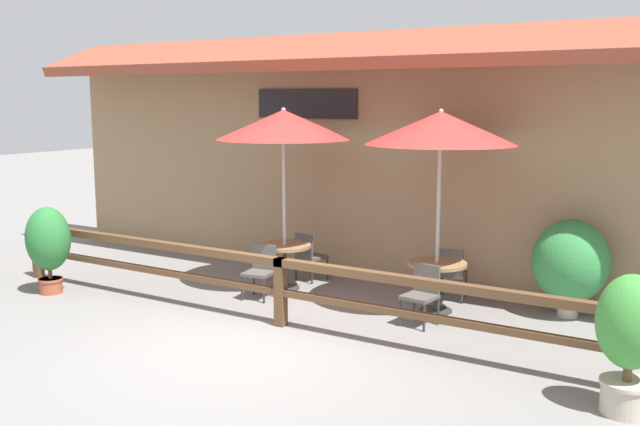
# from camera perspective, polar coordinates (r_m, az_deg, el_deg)

# --- Properties ---
(ground_plane) EXTENTS (60.00, 60.00, 0.00)m
(ground_plane) POSITION_cam_1_polar(r_m,az_deg,el_deg) (9.15, -6.94, -10.68)
(ground_plane) COLOR slate
(building_facade) EXTENTS (14.28, 1.49, 4.23)m
(building_facade) POSITION_cam_1_polar(r_m,az_deg,el_deg) (12.12, 4.99, 4.74)
(building_facade) COLOR #997A56
(building_facade) RESTS_ON ground
(patio_railing) EXTENTS (10.40, 0.14, 0.95)m
(patio_railing) POSITION_cam_1_polar(r_m,az_deg,el_deg) (9.75, -3.18, -5.10)
(patio_railing) COLOR brown
(patio_railing) RESTS_ON ground
(patio_umbrella_near) EXTENTS (2.15, 2.15, 2.95)m
(patio_umbrella_near) POSITION_cam_1_polar(r_m,az_deg,el_deg) (11.39, -2.93, 7.05)
(patio_umbrella_near) COLOR #B7B2A8
(patio_umbrella_near) RESTS_ON ground
(dining_table_near) EXTENTS (0.87, 0.87, 0.74)m
(dining_table_near) POSITION_cam_1_polar(r_m,az_deg,el_deg) (11.65, -2.85, -3.25)
(dining_table_near) COLOR olive
(dining_table_near) RESTS_ON ground
(chair_near_streetside) EXTENTS (0.48, 0.48, 0.83)m
(chair_near_streetside) POSITION_cam_1_polar(r_m,az_deg,el_deg) (11.18, -4.79, -4.50)
(chair_near_streetside) COLOR #514C47
(chair_near_streetside) RESTS_ON ground
(chair_near_wallside) EXTENTS (0.50, 0.50, 0.83)m
(chair_near_wallside) POSITION_cam_1_polar(r_m,az_deg,el_deg) (12.17, -0.89, -3.34)
(chair_near_wallside) COLOR #514C47
(chair_near_wallside) RESTS_ON ground
(patio_umbrella_middle) EXTENTS (2.15, 2.15, 2.95)m
(patio_umbrella_middle) POSITION_cam_1_polar(r_m,az_deg,el_deg) (10.25, 9.63, 6.70)
(patio_umbrella_middle) COLOR #B7B2A8
(patio_umbrella_middle) RESTS_ON ground
(dining_table_middle) EXTENTS (0.87, 0.87, 0.74)m
(dining_table_middle) POSITION_cam_1_polar(r_m,az_deg,el_deg) (10.54, 9.32, -4.70)
(dining_table_middle) COLOR olive
(dining_table_middle) RESTS_ON ground
(chair_middle_streetside) EXTENTS (0.47, 0.47, 0.83)m
(chair_middle_streetside) POSITION_cam_1_polar(r_m,az_deg,el_deg) (9.95, 8.15, -6.29)
(chair_middle_streetside) COLOR #514C47
(chair_middle_streetside) RESTS_ON ground
(chair_middle_wallside) EXTENTS (0.49, 0.49, 0.83)m
(chair_middle_wallside) POSITION_cam_1_polar(r_m,az_deg,el_deg) (11.19, 10.47, -4.62)
(chair_middle_wallside) COLOR #514C47
(chair_middle_wallside) RESTS_ON ground
(potted_plant_corner_fern) EXTENTS (0.74, 0.66, 1.40)m
(potted_plant_corner_fern) POSITION_cam_1_polar(r_m,az_deg,el_deg) (12.12, -20.92, -2.17)
(potted_plant_corner_fern) COLOR #9E4C33
(potted_plant_corner_fern) RESTS_ON ground
(potted_plant_entrance_palm) EXTENTS (0.67, 0.60, 1.42)m
(potted_plant_entrance_palm) POSITION_cam_1_polar(r_m,az_deg,el_deg) (7.68, 23.56, -9.02)
(potted_plant_entrance_palm) COLOR #B7AD99
(potted_plant_entrance_palm) RESTS_ON ground
(potted_plant_small_flowering) EXTENTS (1.07, 0.97, 1.41)m
(potted_plant_small_flowering) POSITION_cam_1_polar(r_m,az_deg,el_deg) (10.73, 19.40, -3.73)
(potted_plant_small_flowering) COLOR #B7AD99
(potted_plant_small_flowering) RESTS_ON ground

